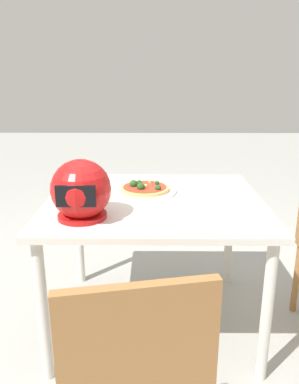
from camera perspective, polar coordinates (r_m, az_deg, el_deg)
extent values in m
plane|color=#9E9E99|center=(2.28, 0.67, -18.55)|extent=(14.00, 14.00, 0.00)
cube|color=beige|center=(1.95, 0.74, -1.48)|extent=(1.09, 0.97, 0.03)
cylinder|color=beige|center=(2.53, 11.83, -6.11)|extent=(0.05, 0.05, 0.69)
cylinder|color=beige|center=(2.53, -10.51, -6.07)|extent=(0.05, 0.05, 0.69)
cylinder|color=beige|center=(1.81, 17.12, -16.87)|extent=(0.05, 0.05, 0.69)
cylinder|color=beige|center=(1.80, -15.65, -16.85)|extent=(0.05, 0.05, 0.69)
cylinder|color=white|center=(2.05, -0.71, 0.10)|extent=(0.34, 0.34, 0.01)
cylinder|color=tan|center=(2.05, -0.71, 0.50)|extent=(0.26, 0.26, 0.02)
cylinder|color=red|center=(2.05, -0.71, 0.78)|extent=(0.23, 0.23, 0.00)
sphere|color=#234C1E|center=(2.00, -1.33, 0.81)|extent=(0.04, 0.04, 0.04)
sphere|color=#234C1E|center=(2.05, -2.40, 1.23)|extent=(0.04, 0.04, 0.04)
sphere|color=#234C1E|center=(1.99, 1.28, 0.64)|extent=(0.03, 0.03, 0.03)
sphere|color=#234C1E|center=(2.09, -1.56, 1.40)|extent=(0.03, 0.03, 0.03)
sphere|color=#234C1E|center=(2.09, 1.12, 1.36)|extent=(0.02, 0.02, 0.02)
cylinder|color=#E0D172|center=(2.03, -1.56, 0.90)|extent=(0.02, 0.02, 0.01)
cylinder|color=#E0D172|center=(2.12, 0.07, 1.60)|extent=(0.02, 0.02, 0.01)
cylinder|color=#E0D172|center=(2.00, -1.13, 0.68)|extent=(0.02, 0.02, 0.02)
cylinder|color=#E0D172|center=(2.02, -0.59, 0.87)|extent=(0.02, 0.02, 0.02)
sphere|color=#B21414|center=(1.69, -10.21, 0.39)|extent=(0.26, 0.26, 0.26)
cylinder|color=#B21414|center=(1.72, -9.99, -3.49)|extent=(0.22, 0.22, 0.02)
cube|color=black|center=(1.57, -10.97, -0.62)|extent=(0.16, 0.02, 0.09)
cube|color=#996638|center=(0.99, -1.60, -24.91)|extent=(0.38, 0.10, 0.45)
cylinder|color=#996638|center=(2.40, 21.14, -11.86)|extent=(0.04, 0.04, 0.43)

